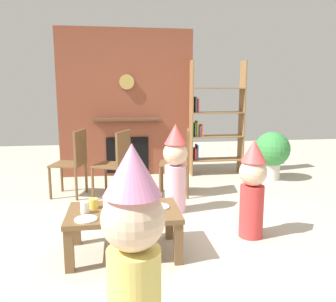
% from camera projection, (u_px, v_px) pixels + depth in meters
% --- Properties ---
extents(ground_plane, '(12.00, 12.00, 0.00)m').
position_uv_depth(ground_plane, '(159.00, 235.00, 3.40)').
color(ground_plane, '#BCB29E').
extents(brick_fireplace_feature, '(2.20, 0.28, 2.40)m').
position_uv_depth(brick_fireplace_feature, '(126.00, 104.00, 5.69)').
color(brick_fireplace_feature, brown).
rests_on(brick_fireplace_feature, ground_plane).
extents(bookshelf, '(0.90, 0.28, 1.90)m').
position_uv_depth(bookshelf, '(213.00, 123.00, 5.76)').
color(bookshelf, olive).
rests_on(bookshelf, ground_plane).
extents(coffee_table, '(0.96, 0.59, 0.40)m').
position_uv_depth(coffee_table, '(124.00, 218.00, 2.97)').
color(coffee_table, brown).
rests_on(coffee_table, ground_plane).
extents(paper_cup_near_left, '(0.07, 0.07, 0.09)m').
position_uv_depth(paper_cup_near_left, '(120.00, 202.00, 3.04)').
color(paper_cup_near_left, '#F2CC4C').
rests_on(paper_cup_near_left, coffee_table).
extents(paper_cup_near_right, '(0.08, 0.08, 0.09)m').
position_uv_depth(paper_cup_near_right, '(94.00, 204.00, 3.00)').
color(paper_cup_near_right, '#F2CC4C').
rests_on(paper_cup_near_right, coffee_table).
extents(paper_cup_center, '(0.07, 0.07, 0.10)m').
position_uv_depth(paper_cup_center, '(85.00, 208.00, 2.88)').
color(paper_cup_center, silver).
rests_on(paper_cup_center, coffee_table).
extents(paper_cup_far_left, '(0.07, 0.07, 0.09)m').
position_uv_depth(paper_cup_far_left, '(107.00, 205.00, 2.96)').
color(paper_cup_far_left, silver).
rests_on(paper_cup_far_left, coffee_table).
extents(paper_cup_far_right, '(0.08, 0.08, 0.11)m').
position_uv_depth(paper_cup_far_right, '(147.00, 210.00, 2.81)').
color(paper_cup_far_right, '#E5666B').
rests_on(paper_cup_far_right, coffee_table).
extents(paper_plate_front, '(0.18, 0.18, 0.01)m').
position_uv_depth(paper_plate_front, '(86.00, 219.00, 2.74)').
color(paper_plate_front, white).
rests_on(paper_plate_front, coffee_table).
extents(paper_plate_rear, '(0.19, 0.19, 0.01)m').
position_uv_depth(paper_plate_rear, '(159.00, 207.00, 3.03)').
color(paper_plate_rear, white).
rests_on(paper_plate_rear, coffee_table).
extents(birthday_cake_slice, '(0.10, 0.10, 0.07)m').
position_uv_depth(birthday_cake_slice, '(112.00, 211.00, 2.85)').
color(birthday_cake_slice, '#EAC68C').
rests_on(birthday_cake_slice, coffee_table).
extents(table_fork, '(0.11, 0.12, 0.01)m').
position_uv_depth(table_fork, '(133.00, 213.00, 2.89)').
color(table_fork, silver).
rests_on(table_fork, coffee_table).
extents(child_with_cone_hat, '(0.32, 0.32, 1.17)m').
position_uv_depth(child_with_cone_hat, '(134.00, 251.00, 1.73)').
color(child_with_cone_hat, '#E0CC66').
rests_on(child_with_cone_hat, ground_plane).
extents(child_in_pink, '(0.27, 0.27, 0.96)m').
position_uv_depth(child_in_pink, '(252.00, 186.00, 3.29)').
color(child_in_pink, '#D13838').
rests_on(child_in_pink, ground_plane).
extents(child_by_the_chairs, '(0.29, 0.29, 1.04)m').
position_uv_depth(child_by_the_chairs, '(175.00, 166.00, 3.99)').
color(child_by_the_chairs, '#EAB2C6').
rests_on(child_by_the_chairs, ground_plane).
extents(dining_chair_left, '(0.49, 0.49, 0.90)m').
position_uv_depth(dining_chair_left, '(74.00, 159.00, 4.58)').
color(dining_chair_left, brown).
rests_on(dining_chair_left, ground_plane).
extents(dining_chair_middle, '(0.54, 0.54, 0.90)m').
position_uv_depth(dining_chair_middle, '(117.00, 160.00, 4.50)').
color(dining_chair_middle, brown).
rests_on(dining_chair_middle, ground_plane).
extents(dining_chair_right, '(0.47, 0.47, 0.90)m').
position_uv_depth(dining_chair_right, '(181.00, 158.00, 4.64)').
color(dining_chair_right, brown).
rests_on(dining_chair_right, ground_plane).
extents(potted_plant_tall, '(0.56, 0.56, 0.77)m').
position_uv_depth(potted_plant_tall, '(272.00, 151.00, 5.46)').
color(potted_plant_tall, beige).
rests_on(potted_plant_tall, ground_plane).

